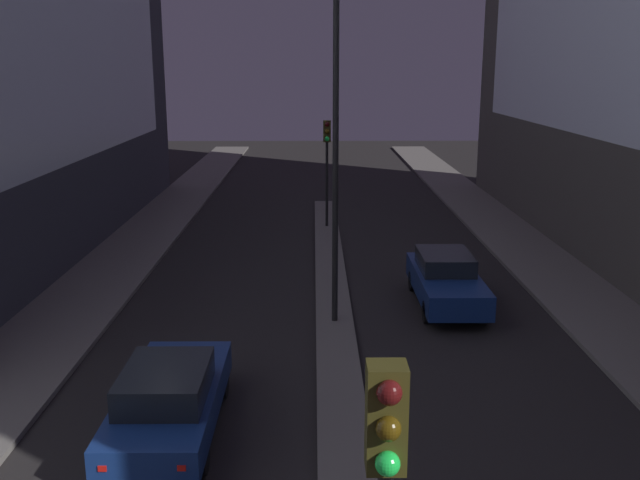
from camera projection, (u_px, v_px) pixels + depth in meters
median_strip at (334, 313)px, 20.30m from camera, size 1.02×33.71×0.13m
traffic_light_mid at (327, 149)px, 30.17m from camera, size 0.32×0.42×4.54m
street_lamp at (336, 73)px, 17.96m from camera, size 0.56×0.56×9.63m
car_left_lane at (169, 398)px, 13.59m from camera, size 1.81×4.74×1.48m
car_right_lane at (446, 280)px, 21.01m from camera, size 1.76×4.70×1.53m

